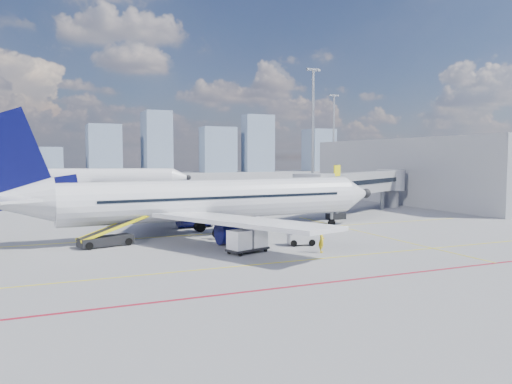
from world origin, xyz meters
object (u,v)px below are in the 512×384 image
second_aircraft (91,178)px  belt_loader (108,238)px  main_aircraft (201,201)px  baggage_tug (300,237)px  ramp_worker (322,240)px  cargo_dolly (248,240)px

second_aircraft → belt_loader: (-3.78, -56.61, -2.58)m
main_aircraft → baggage_tug: size_ratio=16.42×
main_aircraft → ramp_worker: size_ratio=20.42×
second_aircraft → cargo_dolly: bearing=-66.7°
second_aircraft → ramp_worker: bearing=-62.4°
main_aircraft → ramp_worker: (5.93, -11.21, -2.30)m
main_aircraft → cargo_dolly: bearing=-88.0°
cargo_dolly → main_aircraft: bearing=75.9°
belt_loader → ramp_worker: belt_loader is taller
main_aircraft → belt_loader: (-8.52, -2.05, -2.58)m
second_aircraft → belt_loader: second_aircraft is taller
second_aircraft → ramp_worker: second_aircraft is taller
baggage_tug → cargo_dolly: 5.31m
cargo_dolly → ramp_worker: 5.56m
second_aircraft → baggage_tug: bearing=-62.0°
main_aircraft → second_aircraft: (-4.74, 54.57, 0.00)m
main_aircraft → cargo_dolly: main_aircraft is taller
baggage_tug → belt_loader: belt_loader is taller
second_aircraft → baggage_tug: 63.30m
main_aircraft → baggage_tug: 10.09m
belt_loader → second_aircraft: bearing=70.9°
main_aircraft → baggage_tug: bearing=-55.7°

